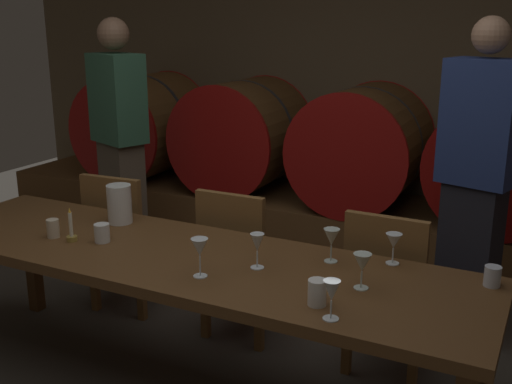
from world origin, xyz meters
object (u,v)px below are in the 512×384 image
cup_far_left (53,228)px  pitcher (119,204)px  guest_right (476,183)px  cup_center_right (317,293)px  wine_glass_far_left (200,248)px  cup_far_right (492,276)px  cup_center_left (102,233)px  dining_table (182,267)px  wine_barrel_left (243,135)px  wine_barrel_far_left (144,126)px  wine_barrel_right (502,160)px  chair_center (239,256)px  chair_right (388,285)px  wine_glass_center_right (332,292)px  wine_glass_center_left (332,238)px  wine_glass_right (362,264)px  guest_left (120,146)px  wine_barrel_center (363,147)px  wine_glass_left (257,244)px  wine_glass_far_right (394,242)px  chair_left (124,235)px  candle_center (71,232)px

cup_far_left → pitcher: bearing=65.2°
guest_right → cup_center_right: guest_right is taller
wine_glass_far_left → cup_far_right: 1.20m
cup_center_left → pitcher: bearing=111.5°
dining_table → wine_barrel_left: bearing=110.8°
wine_barrel_far_left → wine_barrel_right: (2.98, 0.00, 0.00)m
chair_center → guest_right: guest_right is taller
chair_right → wine_glass_center_right: size_ratio=5.82×
cup_center_right → chair_center: bearing=133.4°
guest_right → wine_glass_center_left: (-0.47, -0.96, -0.08)m
chair_center → cup_center_right: 1.16m
wine_glass_right → cup_center_right: wine_glass_right is taller
chair_right → guest_right: (0.30, 0.57, 0.43)m
dining_table → guest_left: bearing=138.1°
wine_barrel_center → wine_glass_center_right: size_ratio=6.00×
wine_glass_left → cup_center_right: 0.43m
wine_barrel_center → wine_glass_far_left: (0.03, -2.36, 0.01)m
pitcher → wine_barrel_left: bearing=98.4°
pitcher → wine_glass_far_right: bearing=3.5°
wine_glass_far_left → wine_glass_center_right: (0.62, -0.11, -0.02)m
chair_right → guest_left: bearing=-12.8°
cup_far_left → cup_center_right: cup_center_right is taller
wine_barrel_right → cup_center_left: 2.73m
wine_glass_far_left → wine_glass_far_right: wine_glass_far_left is taller
wine_glass_center_right → guest_left: bearing=145.9°
wine_glass_right → cup_center_right: size_ratio=1.45×
dining_table → cup_center_left: bearing=-174.8°
wine_barrel_right → cup_far_left: 2.93m
wine_barrel_left → wine_barrel_center: (1.01, 0.00, 0.00)m
guest_right → wine_barrel_right: bearing=-76.5°
guest_right → cup_far_left: bearing=50.7°
chair_right → wine_glass_far_left: bearing=52.9°
wine_glass_far_right → cup_center_left: bearing=-164.9°
wine_barrel_left → chair_right: size_ratio=1.03×
wine_barrel_right → chair_left: (-1.98, -1.58, -0.35)m
wine_barrel_left → cup_far_right: wine_barrel_left is taller
pitcher → cup_center_right: 1.36m
wine_barrel_far_left → chair_right: bearing=-30.8°
wine_barrel_far_left → cup_center_left: bearing=-57.8°
wine_barrel_left → chair_center: bearing=-63.0°
wine_barrel_left → wine_barrel_center: same height
guest_left → wine_barrel_far_left: bearing=-39.8°
wine_barrel_far_left → guest_right: 3.11m
chair_right → wine_barrel_left: bearing=-43.1°
guest_right → cup_far_right: size_ratio=21.10×
wine_barrel_left → wine_barrel_right: bearing=0.0°
wine_barrel_right → candle_center: bearing=-127.1°
chair_left → wine_glass_far_right: 1.78m
wine_glass_right → wine_glass_far_right: 0.32m
chair_right → wine_glass_far_right: bearing=106.2°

